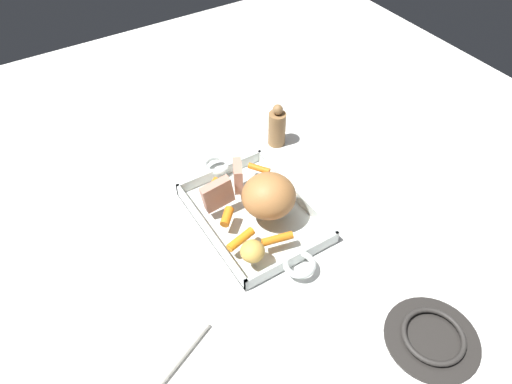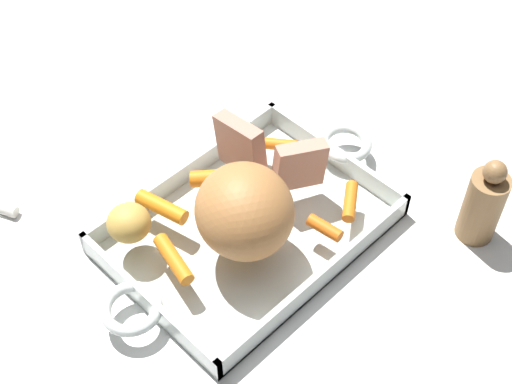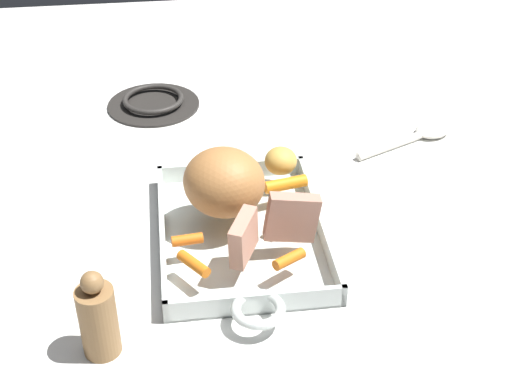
% 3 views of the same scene
% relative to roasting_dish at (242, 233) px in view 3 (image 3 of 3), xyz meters
% --- Properties ---
extents(ground_plane, '(1.98, 1.98, 0.00)m').
position_rel_roasting_dish_xyz_m(ground_plane, '(0.00, 0.00, -0.01)').
color(ground_plane, white).
extents(roasting_dish, '(0.42, 0.23, 0.03)m').
position_rel_roasting_dish_xyz_m(roasting_dish, '(0.00, 0.00, 0.00)').
color(roasting_dish, silver).
rests_on(roasting_dish, ground_plane).
extents(pork_roast, '(0.15, 0.16, 0.10)m').
position_rel_roasting_dish_xyz_m(pork_roast, '(0.03, 0.02, 0.07)').
color(pork_roast, '#B2753F').
rests_on(pork_roast, roasting_dish).
extents(roast_slice_thin, '(0.07, 0.05, 0.07)m').
position_rel_roasting_dish_xyz_m(roast_slice_thin, '(-0.08, 0.01, 0.05)').
color(roast_slice_thin, tan).
rests_on(roast_slice_thin, roasting_dish).
extents(roast_slice_outer, '(0.02, 0.08, 0.08)m').
position_rel_roasting_dish_xyz_m(roast_slice_outer, '(-0.05, -0.06, 0.06)').
color(roast_slice_outer, tan).
rests_on(roast_slice_outer, roasting_dish).
extents(baby_carrot_southeast, '(0.03, 0.07, 0.02)m').
position_rel_roasting_dish_xyz_m(baby_carrot_southeast, '(0.07, -0.07, 0.03)').
color(baby_carrot_southeast, orange).
rests_on(baby_carrot_southeast, roasting_dish).
extents(baby_carrot_center_right, '(0.02, 0.04, 0.02)m').
position_rel_roasting_dish_xyz_m(baby_carrot_center_right, '(-0.04, 0.08, 0.03)').
color(baby_carrot_center_right, orange).
rests_on(baby_carrot_center_right, roasting_dish).
extents(baby_carrot_northwest, '(0.03, 0.07, 0.02)m').
position_rel_roasting_dish_xyz_m(baby_carrot_northwest, '(0.11, -0.01, 0.03)').
color(baby_carrot_northwest, orange).
rests_on(baby_carrot_northwest, roasting_dish).
extents(baby_carrot_short, '(0.04, 0.05, 0.02)m').
position_rel_roasting_dish_xyz_m(baby_carrot_short, '(-0.10, -0.05, 0.03)').
color(baby_carrot_short, orange).
rests_on(baby_carrot_short, roasting_dish).
extents(baby_carrot_southwest, '(0.05, 0.05, 0.02)m').
position_rel_roasting_dish_xyz_m(baby_carrot_southwest, '(0.00, -0.07, 0.03)').
color(baby_carrot_southwest, orange).
rests_on(baby_carrot_southwest, roasting_dish).
extents(baby_carrot_northeast, '(0.05, 0.04, 0.02)m').
position_rel_roasting_dish_xyz_m(baby_carrot_northeast, '(-0.09, 0.07, 0.03)').
color(baby_carrot_northeast, orange).
rests_on(baby_carrot_northeast, roasting_dish).
extents(potato_corner, '(0.07, 0.07, 0.04)m').
position_rel_roasting_dish_xyz_m(potato_corner, '(0.11, -0.07, 0.04)').
color(potato_corner, gold).
rests_on(potato_corner, roasting_dish).
extents(stove_burner_rear, '(0.17, 0.17, 0.02)m').
position_rel_roasting_dish_xyz_m(stove_burner_rear, '(0.42, 0.12, -0.00)').
color(stove_burner_rear, '#282623').
rests_on(stove_burner_rear, ground_plane).
extents(serving_spoon, '(0.11, 0.20, 0.02)m').
position_rel_roasting_dish_xyz_m(serving_spoon, '(0.24, -0.34, -0.00)').
color(serving_spoon, white).
rests_on(serving_spoon, ground_plane).
extents(pepper_mill, '(0.05, 0.05, 0.12)m').
position_rel_roasting_dish_xyz_m(pepper_mill, '(-0.19, 0.19, 0.04)').
color(pepper_mill, olive).
rests_on(pepper_mill, ground_plane).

